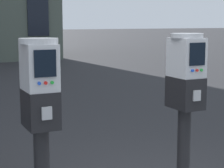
# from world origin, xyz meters

# --- Properties ---
(parking_meter_near_kerb) EXTENTS (0.22, 0.26, 1.41)m
(parking_meter_near_kerb) POSITION_xyz_m (-0.86, -0.25, 1.11)
(parking_meter_near_kerb) COLOR black
(parking_meter_near_kerb) RESTS_ON sidewalk_slab
(parking_meter_twin_adjacent) EXTENTS (0.22, 0.26, 1.42)m
(parking_meter_twin_adjacent) POSITION_xyz_m (0.15, -0.25, 1.12)
(parking_meter_twin_adjacent) COLOR black
(parking_meter_twin_adjacent) RESTS_ON sidewalk_slab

